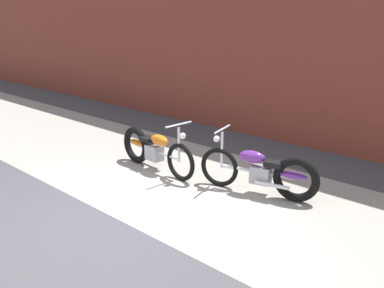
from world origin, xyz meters
TOP-DOWN VIEW (x-y plane):
  - ground_plane at (0.00, 0.00)m, footprint 80.00×80.00m
  - sidewalk_slab at (0.00, 1.75)m, footprint 36.00×3.50m
  - brick_building_wall at (0.00, 5.20)m, footprint 36.00×0.50m
  - motorcycle_orange at (-1.21, 1.73)m, footprint 2.01×0.58m
  - motorcycle_purple at (1.04, 2.13)m, footprint 1.97×0.74m

SIDE VIEW (x-z plane):
  - ground_plane at x=0.00m, z-range 0.00..0.00m
  - sidewalk_slab at x=0.00m, z-range 0.00..0.01m
  - motorcycle_orange at x=-1.21m, z-range -0.12..0.91m
  - motorcycle_purple at x=1.04m, z-range -0.12..0.91m
  - brick_building_wall at x=0.00m, z-range 0.00..5.19m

